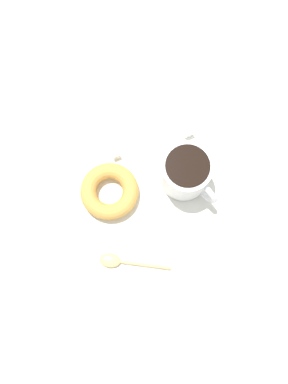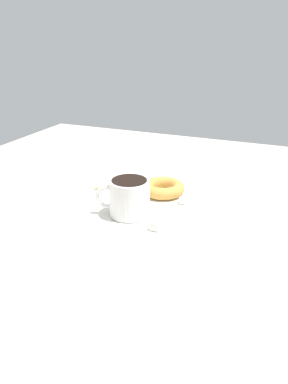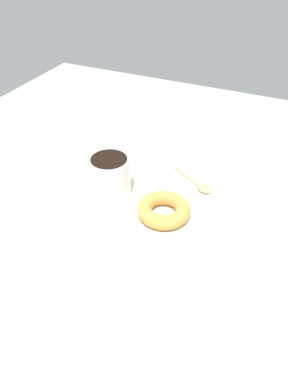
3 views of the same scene
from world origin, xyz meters
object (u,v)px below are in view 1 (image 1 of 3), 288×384
at_px(coffee_cup, 186,173).
at_px(sugar_cube_extra, 188,131).
at_px(sugar_cube, 116,154).
at_px(spoon, 119,262).
at_px(donut, 109,191).

height_order(coffee_cup, sugar_cube_extra, coffee_cup).
bearing_deg(sugar_cube, coffee_cup, -133.68).
bearing_deg(sugar_cube_extra, spoon, 128.19).
bearing_deg(coffee_cup, sugar_cube, 46.32).
xyz_separation_m(coffee_cup, sugar_cube_extra, (0.07, -0.04, -0.03)).
height_order(coffee_cup, sugar_cube, coffee_cup).
relative_size(sugar_cube, sugar_cube_extra, 0.83).
distance_m(coffee_cup, donut, 0.14).
bearing_deg(sugar_cube_extra, donut, 104.80).
xyz_separation_m(spoon, sugar_cube_extra, (0.16, -0.20, 0.00)).
bearing_deg(sugar_cube_extra, coffee_cup, 150.91).
bearing_deg(donut, spoon, 164.00).
bearing_deg(spoon, sugar_cube, -21.77).
relative_size(coffee_cup, sugar_cube_extra, 6.54).
xyz_separation_m(spoon, sugar_cube, (0.17, -0.07, 0.00)).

